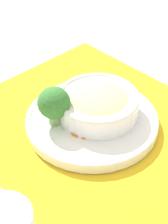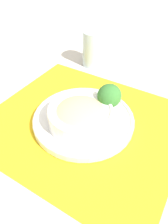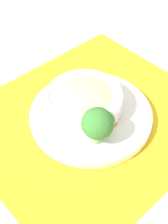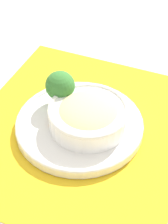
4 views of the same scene
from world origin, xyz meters
TOP-DOWN VIEW (x-y plane):
  - ground_plane at (0.00, 0.00)m, footprint 4.00×4.00m
  - placemat at (0.00, 0.00)m, footprint 0.57×0.52m
  - plate at (0.00, 0.00)m, footprint 0.27×0.27m
  - bowl at (0.01, -0.02)m, footprint 0.17×0.17m
  - broccoli_floret at (0.03, 0.07)m, footprint 0.06×0.06m
  - carrot_slice_near at (-0.02, 0.04)m, footprint 0.04×0.04m
  - carrot_slice_middle at (-0.03, 0.03)m, footprint 0.04×0.04m
  - carrot_slice_far at (-0.04, 0.02)m, footprint 0.04×0.04m
  - water_glass at (-0.18, 0.28)m, footprint 0.08×0.08m

SIDE VIEW (x-z plane):
  - ground_plane at x=0.00m, z-range 0.00..0.00m
  - placemat at x=0.00m, z-range 0.00..0.00m
  - plate at x=0.00m, z-range 0.00..0.03m
  - carrot_slice_near at x=-0.02m, z-range 0.02..0.03m
  - carrot_slice_middle at x=-0.03m, z-range 0.02..0.03m
  - carrot_slice_far at x=-0.04m, z-range 0.02..0.03m
  - bowl at x=0.01m, z-range 0.02..0.08m
  - water_glass at x=-0.18m, z-range -0.01..0.12m
  - broccoli_floret at x=0.03m, z-range 0.03..0.11m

